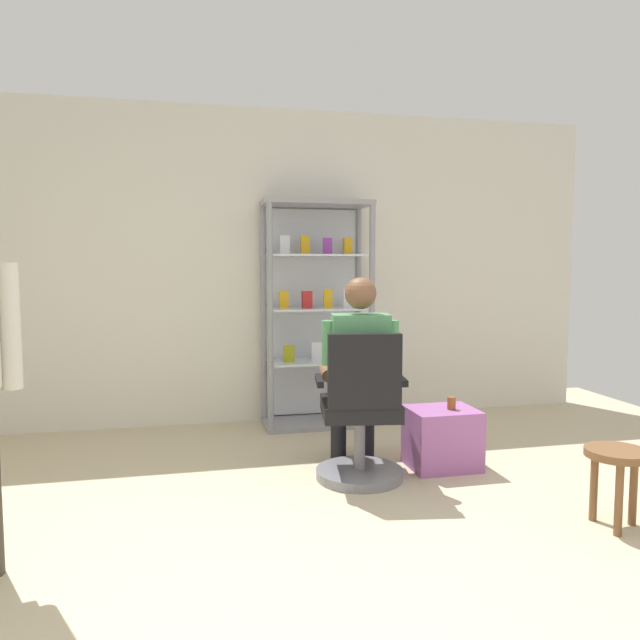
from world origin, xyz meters
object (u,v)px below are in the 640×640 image
object	(u,v)px
display_cabinet_main	(315,312)
tea_glass	(451,403)
seated_shopkeeper	(358,366)
storage_crate	(442,438)
office_chair	(361,420)
wooden_stool	(616,465)

from	to	relation	value
display_cabinet_main	tea_glass	size ratio (longest dim) A/B	22.47
display_cabinet_main	seated_shopkeeper	bearing A→B (deg)	-89.87
display_cabinet_main	storage_crate	xyz separation A→B (m)	(0.59, -1.32, -0.76)
office_chair	wooden_stool	size ratio (longest dim) A/B	2.31
office_chair	tea_glass	size ratio (longest dim) A/B	11.35
wooden_stool	seated_shopkeeper	bearing A→B (deg)	134.39
tea_glass	display_cabinet_main	bearing A→B (deg)	115.38
office_chair	seated_shopkeeper	distance (m)	0.36
display_cabinet_main	office_chair	size ratio (longest dim) A/B	1.98
storage_crate	tea_glass	world-z (taller)	tea_glass
storage_crate	wooden_stool	world-z (taller)	wooden_stool
display_cabinet_main	seated_shopkeeper	size ratio (longest dim) A/B	1.47
display_cabinet_main	tea_glass	bearing A→B (deg)	-64.62
office_chair	tea_glass	distance (m)	0.68
display_cabinet_main	office_chair	xyz separation A→B (m)	(-0.02, -1.46, -0.57)
tea_glass	wooden_stool	xyz separation A→B (m)	(0.44, -1.05, -0.11)
storage_crate	display_cabinet_main	bearing A→B (deg)	114.03
office_chair	display_cabinet_main	bearing A→B (deg)	89.08
display_cabinet_main	tea_glass	world-z (taller)	display_cabinet_main
office_chair	wooden_stool	distance (m)	1.45
office_chair	tea_glass	xyz separation A→B (m)	(0.66, 0.11, 0.05)
display_cabinet_main	seated_shopkeeper	world-z (taller)	display_cabinet_main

